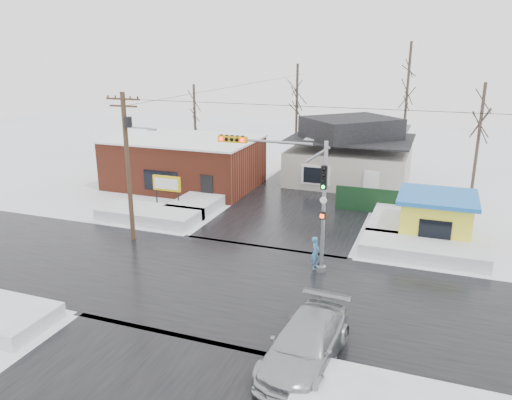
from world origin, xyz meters
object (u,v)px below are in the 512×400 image
(traffic_signal, at_px, (294,187))
(pedestrian, at_px, (315,253))
(utility_pole, at_px, (128,159))
(car, at_px, (305,344))
(marquee_sign, at_px, (167,184))
(kiosk, at_px, (436,217))

(traffic_signal, distance_m, pedestrian, 3.83)
(utility_pole, xyz_separation_m, car, (13.22, -8.66, -4.27))
(traffic_signal, height_order, marquee_sign, traffic_signal)
(marquee_sign, relative_size, kiosk, 0.55)
(traffic_signal, relative_size, kiosk, 1.52)
(marquee_sign, relative_size, car, 0.44)
(kiosk, bearing_deg, traffic_signal, -135.16)
(marquee_sign, xyz_separation_m, car, (14.29, -14.65, -1.08))
(marquee_sign, distance_m, car, 20.49)
(kiosk, distance_m, pedestrian, 8.98)
(kiosk, bearing_deg, car, -105.54)
(pedestrian, height_order, car, pedestrian)
(traffic_signal, relative_size, marquee_sign, 2.75)
(utility_pole, relative_size, pedestrian, 5.01)
(utility_pole, relative_size, car, 1.55)
(pedestrian, xyz_separation_m, car, (1.68, -8.41, -0.06))
(traffic_signal, xyz_separation_m, marquee_sign, (-11.43, 6.53, -2.62))
(pedestrian, bearing_deg, marquee_sign, 60.42)
(pedestrian, bearing_deg, car, -171.88)
(traffic_signal, relative_size, car, 1.21)
(traffic_signal, bearing_deg, pedestrian, 13.40)
(kiosk, bearing_deg, pedestrian, -131.14)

